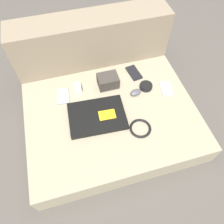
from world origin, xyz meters
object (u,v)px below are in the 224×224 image
Objects in this scene: phone_silver at (63,96)px; camera_pouch at (108,81)px; phone_black at (134,73)px; charger_brick at (77,88)px; laptop at (97,116)px; computer_mouse at (136,92)px; phone_small at (166,88)px; speaker_puck at (146,86)px.

phone_silver is 0.98× the size of camera_pouch.
charger_brick is (-0.37, -0.04, 0.02)m from phone_black.
charger_brick is at bearing 110.19° from laptop.
laptop is at bearing -147.60° from phone_black.
laptop is at bearing -46.67° from phone_silver.
camera_pouch is at bearing -2.89° from charger_brick.
computer_mouse reaches higher than phone_black.
camera_pouch is at bearing 168.93° from phone_small.
computer_mouse is 0.61× the size of phone_black.
camera_pouch is (-0.14, 0.11, 0.02)m from computer_mouse.
phone_small is at bearing -14.83° from charger_brick.
phone_black is at bearing 14.47° from camera_pouch.
laptop is 2.80× the size of phone_small.
phone_small is 2.33× the size of charger_brick.
computer_mouse is (0.26, 0.10, 0.00)m from laptop.
phone_black is at bearing 140.14° from phone_small.
computer_mouse is at bearing -20.91° from charger_brick.
charger_brick is at bearing 175.19° from phone_small.
phone_small is 0.54m from charger_brick.
speaker_puck is at bearing -13.00° from charger_brick.
phone_silver is 2.43× the size of charger_brick.
camera_pouch reaches higher than charger_brick.
speaker_puck is 0.65× the size of phone_silver.
phone_black is (0.05, 0.16, -0.01)m from computer_mouse.
camera_pouch reaches higher than phone_silver.
laptop is at bearing -158.46° from speaker_puck.
phone_small is (0.12, -0.04, -0.01)m from speaker_puck.
laptop reaches higher than phone_small.
phone_small is at bearing 14.83° from laptop.
camera_pouch is (-0.22, 0.08, 0.02)m from speaker_puck.
phone_small is at bearing -20.95° from speaker_puck.
camera_pouch reaches higher than speaker_puck.
camera_pouch is at bearing -174.05° from phone_black.
laptop is 2.50× the size of phone_black.
phone_black is 2.62× the size of charger_brick.
phone_small is (0.19, -0.01, -0.01)m from computer_mouse.
camera_pouch reaches higher than phone_small.
camera_pouch is (0.28, 0.02, 0.03)m from phone_silver.
speaker_puck is at bearing 25.31° from laptop.
speaker_puck is 0.13m from phone_black.
charger_brick is (-0.52, 0.14, 0.02)m from phone_small.
phone_silver is 1.04× the size of phone_small.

